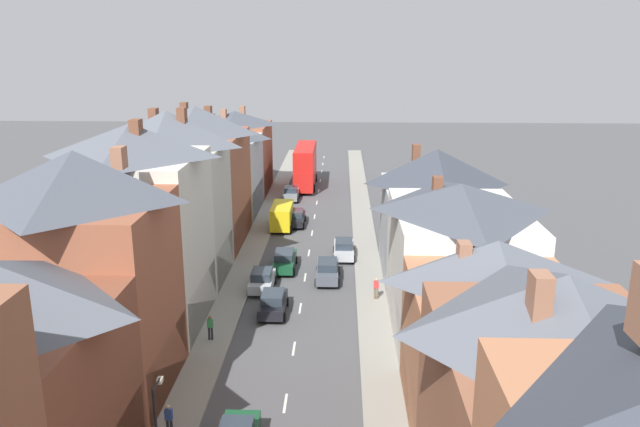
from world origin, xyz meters
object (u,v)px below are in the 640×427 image
car_near_blue (296,217)px  car_mid_white (284,260)px  pedestrian_mid_right (210,326)px  car_parked_right_a (273,303)px  pedestrian_far_left (376,287)px  delivery_van (282,215)px  car_far_grey (262,280)px  car_near_silver (344,249)px  pedestrian_mid_left (169,418)px  double_decker_bus_lead (305,165)px  car_mid_black (291,194)px  car_parked_left_b (327,270)px

car_near_blue → car_mid_white: (0.00, -12.99, 0.01)m
car_near_blue → pedestrian_mid_right: pedestrian_mid_right is taller
car_parked_right_a → pedestrian_far_left: pedestrian_far_left is taller
car_parked_right_a → delivery_van: delivery_van is taller
car_near_blue → car_mid_white: 12.99m
car_mid_white → car_far_grey: size_ratio=1.13×
car_near_silver → pedestrian_mid_left: bearing=-107.8°
car_parked_right_a → car_far_grey: (-1.30, 4.32, -0.01)m
pedestrian_far_left → double_decker_bus_lead: bearing=101.1°
car_mid_white → delivery_van: delivery_van is taller
pedestrian_mid_right → pedestrian_far_left: (10.69, 6.79, 0.00)m
car_parked_right_a → delivery_van: bearing=93.6°
car_near_blue → car_mid_black: car_mid_black is taller
pedestrian_mid_left → car_near_silver: bearing=72.2°
car_parked_right_a → car_mid_black: car_mid_black is taller
car_near_silver → car_parked_left_b: bearing=-103.5°
pedestrian_mid_left → pedestrian_far_left: 19.74m
pedestrian_mid_left → car_far_grey: bearing=83.4°
car_parked_right_a → pedestrian_far_left: size_ratio=2.54×
double_decker_bus_lead → pedestrian_mid_right: size_ratio=6.71×
pedestrian_mid_left → pedestrian_mid_right: (-0.06, 9.84, 0.00)m
car_near_silver → car_far_grey: car_near_silver is taller
car_near_silver → pedestrian_mid_left: size_ratio=2.62×
pedestrian_far_left → car_mid_black: bearing=106.2°
car_parked_right_a → car_mid_black: (-1.30, 31.91, 0.03)m
car_mid_black → double_decker_bus_lead: bearing=80.0°
car_mid_white → pedestrian_mid_left: (-3.42, -22.84, 0.22)m
car_mid_black → pedestrian_far_left: (8.51, -29.39, 0.19)m
car_near_silver → car_mid_black: size_ratio=1.10×
pedestrian_mid_left → car_parked_left_b: bearing=71.1°
car_far_grey → pedestrian_mid_right: size_ratio=2.52×
car_mid_black → car_far_grey: bearing=-90.0°
double_decker_bus_lead → car_near_blue: (0.01, -17.53, -2.01)m
car_mid_black → pedestrian_mid_left: (-2.12, -46.02, 0.19)m
car_far_grey → car_near_blue: bearing=85.7°
car_far_grey → pedestrian_far_left: pedestrian_far_left is taller
double_decker_bus_lead → car_parked_right_a: (0.01, -39.25, -2.00)m
car_parked_right_a → car_parked_left_b: (3.60, 6.38, 0.03)m
car_mid_black → car_mid_white: bearing=-86.8°
car_near_silver → pedestrian_far_left: pedestrian_far_left is taller
double_decker_bus_lead → car_mid_white: double_decker_bus_lead is taller
car_near_silver → car_mid_white: 5.77m
car_near_silver → car_parked_left_b: car_parked_left_b is taller
double_decker_bus_lead → car_mid_white: 30.59m
car_parked_left_b → pedestrian_mid_right: size_ratio=2.75×
pedestrian_mid_right → delivery_van: bearing=85.0°
car_parked_left_b → delivery_van: 14.97m
car_mid_white → pedestrian_mid_right: size_ratio=2.85×
car_mid_black → car_parked_left_b: car_mid_black is taller
car_parked_left_b → pedestrian_mid_left: (-7.02, -20.49, 0.18)m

